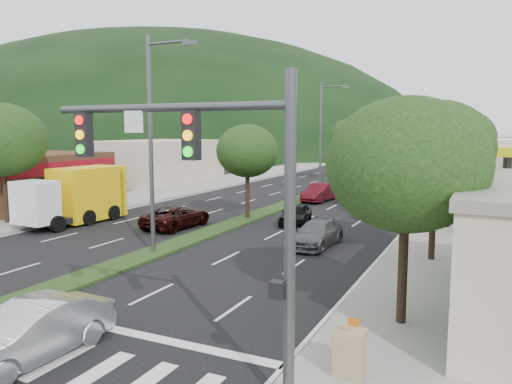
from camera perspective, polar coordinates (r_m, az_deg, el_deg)
The scene contains 28 objects.
ground at distance 18.68m, azimuth -26.84°, elevation -11.78°, with size 160.00×160.00×0.00m, color black.
sidewalk_right at distance 36.17m, azimuth 22.35°, elevation -2.50°, with size 5.00×90.00×0.15m, color gray.
sidewalk_left at distance 45.22m, azimuth -11.88°, elevation -0.26°, with size 6.00×90.00×0.15m, color gray.
median at distance 41.59m, azimuth 5.14°, elevation -0.80°, with size 1.60×56.00×0.12m, color #1E3312.
traffic_signal at distance 10.55m, azimuth -4.11°, elevation 0.73°, with size 6.12×0.40×7.00m.
shop_left at distance 41.70m, azimuth -26.37°, elevation 1.20°, with size 10.15×12.00×4.00m.
bldg_left_far at distance 55.76m, azimuth -11.27°, elevation 3.44°, with size 9.00×14.00×4.60m, color #C1B599.
hill_far at distance 153.19m, azimuth -12.67°, elevation 4.85°, with size 176.00×132.00×82.00m, color black.
tree_r_a at distance 14.86m, azimuth 16.84°, elevation 2.99°, with size 4.60×4.60×6.63m.
tree_r_b at distance 22.78m, azimuth 19.89°, elevation 4.78°, with size 4.80×4.80×6.94m.
tree_r_c at distance 30.76m, azimuth 21.32°, elevation 4.69°, with size 4.40×4.40×6.48m.
tree_r_d at distance 40.73m, azimuth 22.38°, elevation 5.75°, with size 5.00×5.00×7.17m.
tree_r_e at distance 50.72m, azimuth 22.98°, elevation 5.58°, with size 4.60×4.60×6.71m.
tree_med_near at distance 32.02m, azimuth -0.99°, elevation 4.69°, with size 4.00×4.00×6.02m.
tree_med_far at distance 56.48m, azimuth 10.86°, elevation 6.24°, with size 4.80×4.80×6.94m.
tree_l_a at distance 33.76m, azimuth -27.02°, elevation 5.32°, with size 5.20×5.20×7.25m.
streetlight_near at distance 23.32m, azimuth -11.57°, elevation 6.45°, with size 2.60×0.25×10.00m.
streetlight_mid at distance 45.85m, azimuth 7.64°, elevation 6.83°, with size 2.60×0.25×10.00m.
sedan_silver at distance 14.24m, azimuth -24.42°, elevation -14.41°, with size 1.57×4.50×1.48m, color silver.
suv_maroon at distance 30.05m, azimuth -9.06°, elevation -2.79°, with size 2.20×4.77×1.33m, color black.
car_queue_a at distance 30.87m, azimuth 4.57°, elevation -2.51°, with size 1.50×3.73×1.27m, color black.
car_queue_b at distance 25.25m, azimuth 6.93°, elevation -4.74°, with size 1.76×4.32×1.25m, color #515156.
car_queue_c at distance 40.75m, azimuth 7.34°, elevation -0.05°, with size 1.53×4.40×1.45m, color #4E0D15.
car_queue_d at distance 34.53m, azimuth 13.78°, elevation -1.67°, with size 2.09×4.52×1.26m, color black.
car_queue_e at distance 47.58m, azimuth 9.91°, elevation 0.93°, with size 1.69×4.20×1.43m, color #424246.
box_truck at distance 32.94m, azimuth -19.71°, elevation -0.56°, with size 3.00×7.08×3.44m.
motorhome at distance 39.59m, azimuth 17.38°, elevation 1.33°, with size 4.02×10.06×3.76m.
a_frame_sign at distance 12.13m, azimuth 10.63°, elevation -17.27°, with size 0.70×0.80×1.53m.
Camera 1 is at (14.19, -10.67, 5.83)m, focal length 35.00 mm.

